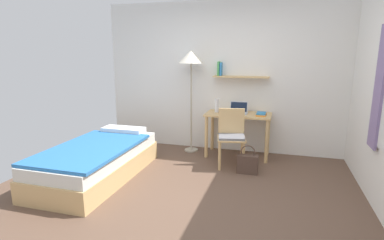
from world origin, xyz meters
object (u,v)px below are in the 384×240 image
(laptop, at_px, (238,110))
(book_stack, at_px, (261,114))
(water_bottle, at_px, (217,105))
(desk_chair, at_px, (231,135))
(bed, at_px, (98,161))
(desk, at_px, (238,122))
(handbag, at_px, (247,163))
(standing_lamp, at_px, (191,61))

(laptop, height_order, book_stack, laptop)
(water_bottle, bearing_deg, desk_chair, -56.53)
(bed, bearing_deg, desk, 39.66)
(desk, height_order, laptop, laptop)
(desk, relative_size, water_bottle, 4.60)
(desk, height_order, desk_chair, desk_chair)
(desk, xyz_separation_m, handbag, (0.25, -0.74, -0.45))
(book_stack, bearing_deg, handbag, -100.23)
(handbag, bearing_deg, desk, 108.84)
(bed, height_order, book_stack, book_stack)
(book_stack, relative_size, handbag, 0.55)
(standing_lamp, height_order, water_bottle, standing_lamp)
(laptop, relative_size, handbag, 0.72)
(desk_chair, relative_size, standing_lamp, 0.50)
(book_stack, bearing_deg, bed, -146.65)
(standing_lamp, relative_size, laptop, 5.80)
(desk, xyz_separation_m, water_bottle, (-0.37, 0.02, 0.25))
(standing_lamp, bearing_deg, desk, -3.23)
(standing_lamp, bearing_deg, desk_chair, -34.38)
(water_bottle, relative_size, handbag, 0.55)
(bed, xyz_separation_m, book_stack, (2.14, 1.41, 0.52))
(bed, height_order, desk, desk)
(book_stack, bearing_deg, desk_chair, -132.21)
(laptop, bearing_deg, book_stack, -12.29)
(handbag, bearing_deg, book_stack, 79.77)
(desk, height_order, standing_lamp, standing_lamp)
(bed, distance_m, desk_chair, 2.00)
(water_bottle, xyz_separation_m, book_stack, (0.75, -0.07, -0.09))
(desk, xyz_separation_m, desk_chair, (-0.03, -0.50, -0.10))
(desk, distance_m, desk_chair, 0.51)
(laptop, distance_m, water_bottle, 0.38)
(bed, xyz_separation_m, desk_chair, (1.74, 0.96, 0.26))
(standing_lamp, xyz_separation_m, water_bottle, (0.46, -0.03, -0.73))
(desk_chair, distance_m, handbag, 0.51)
(desk_chair, height_order, laptop, laptop)
(bed, distance_m, book_stack, 2.62)
(water_bottle, distance_m, book_stack, 0.76)
(bed, xyz_separation_m, standing_lamp, (0.93, 1.51, 1.35))
(bed, bearing_deg, water_bottle, 46.77)
(desk, xyz_separation_m, book_stack, (0.38, -0.05, 0.16))
(laptop, bearing_deg, desk, -82.01)
(water_bottle, bearing_deg, standing_lamp, 176.29)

